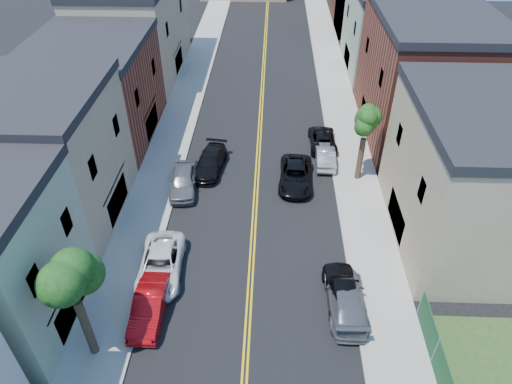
# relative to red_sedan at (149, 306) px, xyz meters

# --- Properties ---
(sidewalk_left) EXTENTS (3.20, 100.00, 0.15)m
(sidewalk_left) POSITION_rel_red_sedan_xyz_m (-2.40, 23.51, -0.68)
(sidewalk_left) COLOR gray
(sidewalk_left) RESTS_ON ground
(sidewalk_right) EXTENTS (3.20, 100.00, 0.15)m
(sidewalk_right) POSITION_rel_red_sedan_xyz_m (13.40, 23.51, -0.68)
(sidewalk_right) COLOR gray
(sidewalk_right) RESTS_ON ground
(curb_left) EXTENTS (0.30, 100.00, 0.15)m
(curb_left) POSITION_rel_red_sedan_xyz_m (-0.65, 23.51, -0.68)
(curb_left) COLOR gray
(curb_left) RESTS_ON ground
(curb_right) EXTENTS (0.30, 100.00, 0.15)m
(curb_right) POSITION_rel_red_sedan_xyz_m (11.65, 23.51, -0.68)
(curb_right) COLOR gray
(curb_right) RESTS_ON ground
(bldg_left_tan_near) EXTENTS (9.00, 10.00, 9.00)m
(bldg_left_tan_near) POSITION_rel_red_sedan_xyz_m (-8.50, 8.51, 3.74)
(bldg_left_tan_near) COLOR #998466
(bldg_left_tan_near) RESTS_ON ground
(bldg_left_brick) EXTENTS (9.00, 12.00, 8.00)m
(bldg_left_brick) POSITION_rel_red_sedan_xyz_m (-8.50, 19.51, 3.24)
(bldg_left_brick) COLOR brown
(bldg_left_brick) RESTS_ON ground
(bldg_left_tan_far) EXTENTS (9.00, 16.00, 9.50)m
(bldg_left_tan_far) POSITION_rel_red_sedan_xyz_m (-8.50, 33.51, 3.99)
(bldg_left_tan_far) COLOR #998466
(bldg_left_tan_far) RESTS_ON ground
(bldg_right_tan) EXTENTS (9.00, 12.00, 9.00)m
(bldg_right_tan) POSITION_rel_red_sedan_xyz_m (19.50, 7.51, 3.74)
(bldg_right_tan) COLOR #998466
(bldg_right_tan) RESTS_ON ground
(bldg_right_brick) EXTENTS (9.00, 14.00, 10.00)m
(bldg_right_brick) POSITION_rel_red_sedan_xyz_m (19.50, 21.51, 4.24)
(bldg_right_brick) COLOR brown
(bldg_right_brick) RESTS_ON ground
(bldg_right_palegrn) EXTENTS (9.00, 12.00, 8.50)m
(bldg_right_palegrn) POSITION_rel_red_sedan_xyz_m (19.50, 35.51, 3.49)
(bldg_right_palegrn) COLOR gray
(bldg_right_palegrn) RESTS_ON ground
(tree_left_mid) EXTENTS (5.20, 5.20, 9.29)m
(tree_left_mid) POSITION_rel_red_sedan_xyz_m (-2.38, -2.48, 5.83)
(tree_left_mid) COLOR #312018
(tree_left_mid) RESTS_ON sidewalk_left
(tree_right_far) EXTENTS (4.40, 4.40, 8.03)m
(tree_right_far) POSITION_rel_red_sedan_xyz_m (13.42, 13.52, 5.00)
(tree_right_far) COLOR #312018
(tree_right_far) RESTS_ON sidewalk_right
(red_sedan) EXTENTS (1.63, 4.61, 1.52)m
(red_sedan) POSITION_rel_red_sedan_xyz_m (0.00, 0.00, 0.00)
(red_sedan) COLOR #A80B0F
(red_sedan) RESTS_ON ground
(white_pickup) EXTENTS (2.82, 5.63, 1.53)m
(white_pickup) POSITION_rel_red_sedan_xyz_m (0.00, 3.14, 0.01)
(white_pickup) COLOR silver
(white_pickup) RESTS_ON ground
(grey_car_left) EXTENTS (2.36, 4.95, 1.63)m
(grey_car_left) POSITION_rel_red_sedan_xyz_m (0.00, 11.64, 0.06)
(grey_car_left) COLOR #5A5C62
(grey_car_left) RESTS_ON ground
(black_car_left) EXTENTS (2.72, 5.30, 1.47)m
(black_car_left) POSITION_rel_red_sedan_xyz_m (1.70, 14.31, -0.02)
(black_car_left) COLOR black
(black_car_left) RESTS_ON ground
(grey_car_right) EXTENTS (2.22, 5.33, 1.54)m
(grey_car_right) POSITION_rel_red_sedan_xyz_m (11.00, 0.89, 0.01)
(grey_car_right) COLOR #55585C
(grey_car_right) RESTS_ON ground
(black_car_right) EXTENTS (2.23, 4.93, 1.64)m
(black_car_right) POSITION_rel_red_sedan_xyz_m (10.90, 1.36, 0.06)
(black_car_right) COLOR black
(black_car_right) RESTS_ON ground
(silver_car_right) EXTENTS (1.53, 4.32, 1.42)m
(silver_car_right) POSITION_rel_red_sedan_xyz_m (11.00, 15.75, -0.05)
(silver_car_right) COLOR #9A9CA1
(silver_car_right) RESTS_ON ground
(dark_car_right_far) EXTENTS (2.30, 4.81, 1.32)m
(dark_car_right_far) POSITION_rel_red_sedan_xyz_m (11.00, 18.39, -0.10)
(dark_car_right_far) COLOR black
(dark_car_right_far) RESTS_ON ground
(black_suv_lane) EXTENTS (2.75, 5.46, 1.48)m
(black_suv_lane) POSITION_rel_red_sedan_xyz_m (8.50, 12.78, -0.02)
(black_suv_lane) COLOR black
(black_suv_lane) RESTS_ON ground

